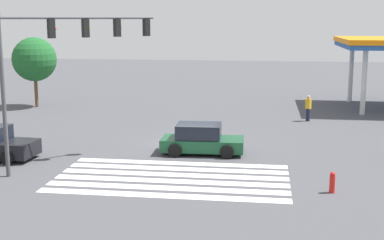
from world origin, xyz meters
name	(u,v)px	position (x,y,z in m)	size (l,w,h in m)	color
ground_plane	(192,144)	(0.00, 0.00, 0.00)	(118.26, 118.26, 0.00)	#47474C
crosswalk_markings	(172,178)	(0.00, -6.38, 0.00)	(10.08, 5.35, 0.01)	silver
traffic_signal_mast	(64,50)	(-5.13, -5.13, 5.40)	(5.52, 5.52, 7.08)	#47474C
car_2	(201,140)	(0.74, -1.94, 0.72)	(4.21, 2.17, 1.52)	#144728
pedestrian	(308,107)	(6.81, 7.72, 0.98)	(0.42, 0.40, 1.75)	#232842
tree_corner_b	(34,59)	(-13.74, 10.82, 3.69)	(3.39, 3.39, 5.40)	brown
fire_hydrant	(332,182)	(6.64, -7.48, 0.43)	(0.22, 0.22, 0.86)	red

